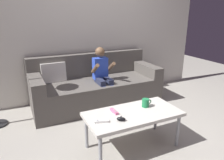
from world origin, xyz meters
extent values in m
plane|color=#9E998E|center=(0.00, 0.00, 0.00)|extent=(8.27, 8.27, 0.00)
cube|color=beige|center=(0.00, 1.74, 1.25)|extent=(4.13, 0.05, 2.50)
cube|color=#56514C|center=(-0.12, 1.29, 0.20)|extent=(2.00, 0.80, 0.41)
cube|color=#56514C|center=(-0.12, 1.61, 0.60)|extent=(2.00, 0.16, 0.38)
cube|color=#56514C|center=(-1.04, 1.29, 0.50)|extent=(0.18, 0.80, 0.17)
cube|color=#56514C|center=(0.79, 1.29, 0.50)|extent=(0.18, 0.80, 0.17)
cube|color=silver|center=(-0.74, 1.53, 0.56)|extent=(0.37, 0.15, 0.30)
cylinder|color=#282D47|center=(-0.14, 0.98, 0.20)|extent=(0.07, 0.07, 0.41)
cylinder|color=#282D47|center=(-0.01, 0.98, 0.20)|extent=(0.07, 0.07, 0.41)
cube|color=#282D47|center=(-0.14, 1.12, 0.44)|extent=(0.08, 0.27, 0.08)
cube|color=#282D47|center=(-0.01, 1.12, 0.44)|extent=(0.08, 0.27, 0.08)
cube|color=blue|center=(-0.07, 1.25, 0.61)|extent=(0.22, 0.13, 0.33)
cylinder|color=brown|center=(-0.20, 1.13, 0.65)|extent=(0.05, 0.24, 0.19)
cylinder|color=brown|center=(0.05, 1.13, 0.65)|extent=(0.05, 0.24, 0.19)
sphere|color=brown|center=(-0.07, 1.25, 0.87)|extent=(0.14, 0.14, 0.14)
cube|color=beige|center=(-0.19, 0.06, 0.40)|extent=(1.03, 0.50, 0.04)
cylinder|color=gray|center=(-0.65, -0.15, 0.19)|extent=(0.04, 0.04, 0.39)
cylinder|color=gray|center=(0.27, -0.15, 0.19)|extent=(0.04, 0.04, 0.39)
cylinder|color=gray|center=(-0.65, 0.26, 0.19)|extent=(0.04, 0.04, 0.39)
cylinder|color=gray|center=(0.27, 0.26, 0.19)|extent=(0.04, 0.04, 0.39)
cube|color=pink|center=(-0.37, 0.15, 0.43)|extent=(0.04, 0.14, 0.02)
cylinder|color=#99999E|center=(-0.37, 0.11, 0.45)|extent=(0.02, 0.02, 0.00)
cylinder|color=silver|center=(-0.37, 0.14, 0.45)|extent=(0.01, 0.01, 0.00)
cylinder|color=silver|center=(-0.37, 0.16, 0.45)|extent=(0.01, 0.01, 0.00)
ellipsoid|color=black|center=(-0.39, -0.05, 0.44)|extent=(0.10, 0.09, 0.04)
cylinder|color=#4C4C51|center=(-0.39, -0.05, 0.47)|extent=(0.02, 0.02, 0.01)
cube|color=white|center=(-0.57, 0.01, 0.43)|extent=(0.14, 0.07, 0.02)
cylinder|color=#99999E|center=(-0.61, 0.02, 0.45)|extent=(0.02, 0.02, 0.00)
cylinder|color=silver|center=(-0.58, 0.01, 0.45)|extent=(0.01, 0.01, 0.00)
cylinder|color=silver|center=(-0.56, 0.00, 0.45)|extent=(0.01, 0.01, 0.00)
cylinder|color=#1E7F47|center=(0.01, 0.12, 0.47)|extent=(0.08, 0.08, 0.10)
torus|color=#1E7F47|center=(0.06, 0.12, 0.47)|extent=(0.06, 0.01, 0.06)
camera|label=1|loc=(-1.27, -1.70, 1.46)|focal=34.13mm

